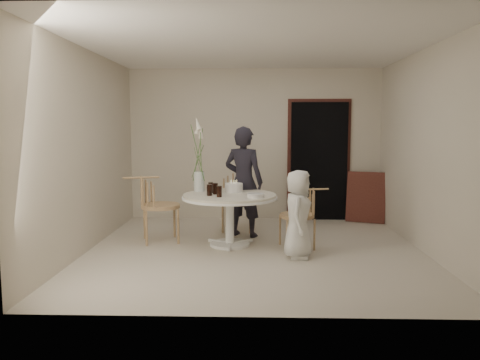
{
  "coord_description": "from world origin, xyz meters",
  "views": [
    {
      "loc": [
        -0.01,
        -6.2,
        1.66
      ],
      "look_at": [
        -0.21,
        0.3,
        0.93
      ],
      "focal_mm": 35.0,
      "sensor_mm": 36.0,
      "label": 1
    }
  ],
  "objects_px": {
    "chair_left": "(151,199)",
    "flower_vase": "(199,165)",
    "chair_far": "(238,192)",
    "chair_right": "(305,209)",
    "birthday_cake": "(234,188)",
    "boy": "(298,214)",
    "girl": "(244,182)",
    "table": "(230,202)"
  },
  "relations": [
    {
      "from": "flower_vase",
      "to": "table",
      "type": "bearing_deg",
      "value": -32.92
    },
    {
      "from": "table",
      "to": "chair_left",
      "type": "height_order",
      "value": "chair_left"
    },
    {
      "from": "table",
      "to": "girl",
      "type": "xyz_separation_m",
      "value": [
        0.18,
        0.6,
        0.22
      ]
    },
    {
      "from": "table",
      "to": "girl",
      "type": "height_order",
      "value": "girl"
    },
    {
      "from": "table",
      "to": "chair_left",
      "type": "relative_size",
      "value": 1.37
    },
    {
      "from": "table",
      "to": "birthday_cake",
      "type": "distance_m",
      "value": 0.31
    },
    {
      "from": "chair_far",
      "to": "boy",
      "type": "relative_size",
      "value": 0.83
    },
    {
      "from": "boy",
      "to": "birthday_cake",
      "type": "relative_size",
      "value": 4.37
    },
    {
      "from": "chair_far",
      "to": "boy",
      "type": "height_order",
      "value": "boy"
    },
    {
      "from": "chair_left",
      "to": "birthday_cake",
      "type": "xyz_separation_m",
      "value": [
        1.19,
        0.08,
        0.17
      ]
    },
    {
      "from": "chair_far",
      "to": "birthday_cake",
      "type": "xyz_separation_m",
      "value": [
        -0.03,
        -0.87,
        0.19
      ]
    },
    {
      "from": "chair_far",
      "to": "chair_right",
      "type": "height_order",
      "value": "chair_far"
    },
    {
      "from": "chair_far",
      "to": "boy",
      "type": "distance_m",
      "value": 1.89
    },
    {
      "from": "girl",
      "to": "flower_vase",
      "type": "relative_size",
      "value": 1.55
    },
    {
      "from": "table",
      "to": "chair_right",
      "type": "relative_size",
      "value": 1.6
    },
    {
      "from": "birthday_cake",
      "to": "girl",
      "type": "bearing_deg",
      "value": 68.88
    },
    {
      "from": "chair_right",
      "to": "flower_vase",
      "type": "xyz_separation_m",
      "value": [
        -1.51,
        0.36,
        0.57
      ]
    },
    {
      "from": "chair_far",
      "to": "birthday_cake",
      "type": "distance_m",
      "value": 0.89
    },
    {
      "from": "girl",
      "to": "flower_vase",
      "type": "bearing_deg",
      "value": 46.23
    },
    {
      "from": "girl",
      "to": "boy",
      "type": "distance_m",
      "value": 1.41
    },
    {
      "from": "chair_left",
      "to": "boy",
      "type": "relative_size",
      "value": 0.86
    },
    {
      "from": "boy",
      "to": "chair_right",
      "type": "bearing_deg",
      "value": -5.44
    },
    {
      "from": "girl",
      "to": "chair_right",
      "type": "bearing_deg",
      "value": 164.32
    },
    {
      "from": "chair_left",
      "to": "table",
      "type": "bearing_deg",
      "value": -115.03
    },
    {
      "from": "table",
      "to": "birthday_cake",
      "type": "height_order",
      "value": "birthday_cake"
    },
    {
      "from": "chair_left",
      "to": "flower_vase",
      "type": "xyz_separation_m",
      "value": [
        0.68,
        0.13,
        0.48
      ]
    },
    {
      "from": "chair_right",
      "to": "birthday_cake",
      "type": "distance_m",
      "value": 1.08
    },
    {
      "from": "chair_left",
      "to": "birthday_cake",
      "type": "relative_size",
      "value": 3.75
    },
    {
      "from": "chair_left",
      "to": "flower_vase",
      "type": "relative_size",
      "value": 0.9
    },
    {
      "from": "chair_far",
      "to": "chair_left",
      "type": "distance_m",
      "value": 1.55
    },
    {
      "from": "girl",
      "to": "chair_far",
      "type": "bearing_deg",
      "value": -57.72
    },
    {
      "from": "chair_left",
      "to": "flower_vase",
      "type": "height_order",
      "value": "flower_vase"
    },
    {
      "from": "chair_right",
      "to": "boy",
      "type": "relative_size",
      "value": 0.74
    },
    {
      "from": "girl",
      "to": "birthday_cake",
      "type": "distance_m",
      "value": 0.37
    },
    {
      "from": "chair_far",
      "to": "chair_right",
      "type": "distance_m",
      "value": 1.52
    },
    {
      "from": "chair_left",
      "to": "boy",
      "type": "xyz_separation_m",
      "value": [
        2.04,
        -0.76,
        -0.06
      ]
    },
    {
      "from": "boy",
      "to": "birthday_cake",
      "type": "height_order",
      "value": "boy"
    },
    {
      "from": "chair_far",
      "to": "boy",
      "type": "bearing_deg",
      "value": -61.5
    },
    {
      "from": "chair_far",
      "to": "birthday_cake",
      "type": "height_order",
      "value": "chair_far"
    },
    {
      "from": "table",
      "to": "chair_right",
      "type": "xyz_separation_m",
      "value": [
        1.05,
        -0.06,
        -0.08
      ]
    },
    {
      "from": "chair_right",
      "to": "table",
      "type": "bearing_deg",
      "value": -104.48
    },
    {
      "from": "birthday_cake",
      "to": "chair_left",
      "type": "bearing_deg",
      "value": -176.31
    }
  ]
}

